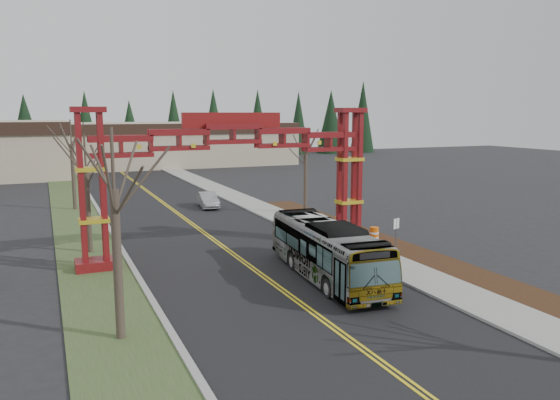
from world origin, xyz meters
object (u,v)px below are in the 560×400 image
bare_tree_median_far (71,145)px  barrel_north (339,224)px  bare_tree_right_far (306,155)px  silver_sedan (208,200)px  street_sign (396,229)px  barrel_south (374,235)px  bare_tree_median_near (114,191)px  bare_tree_median_mid (86,169)px  transit_bus (327,250)px  gateway_arch (233,157)px  barrel_mid (344,226)px  retail_building_east (173,143)px

bare_tree_median_far → barrel_north: size_ratio=7.18×
bare_tree_median_far → bare_tree_right_far: (18.00, -10.02, -0.72)m
bare_tree_median_far → barrel_north: 24.96m
silver_sedan → barrel_north: silver_sedan is taller
street_sign → barrel_south: bearing=79.8°
barrel_south → bare_tree_right_far: bearing=87.8°
bare_tree_median_near → bare_tree_median_mid: size_ratio=1.10×
transit_bus → barrel_north: (6.28, 9.77, -0.95)m
bare_tree_median_near → bare_tree_right_far: 27.52m
bare_tree_median_mid → bare_tree_median_near: bearing=-90.0°
bare_tree_median_far → bare_tree_right_far: bare_tree_median_far is taller
gateway_arch → silver_sedan: (3.25, 17.14, -5.28)m
barrel_mid → barrel_north: barrel_north is taller
bare_tree_median_mid → street_sign: bearing=-25.3°
gateway_arch → barrel_north: 11.18m
bare_tree_right_far → barrel_mid: size_ratio=7.34×
bare_tree_right_far → transit_bus: bearing=-112.5°
barrel_mid → bare_tree_median_far: bearing=134.0°
barrel_south → barrel_mid: size_ratio=1.12×
barrel_south → barrel_north: (-0.37, 4.06, 0.02)m
bare_tree_median_mid → barrel_mid: bare_tree_median_mid is taller
street_sign → barrel_north: bearing=88.3°
gateway_arch → barrel_north: size_ratio=16.28×
bare_tree_median_near → bare_tree_right_far: bearing=49.1°
retail_building_east → transit_bus: bearing=-95.9°
retail_building_east → bare_tree_median_near: bare_tree_median_near is taller
bare_tree_median_mid → barrel_north: bearing=-2.5°
barrel_mid → retail_building_east: bearing=89.3°
bare_tree_median_mid → barrel_north: (17.20, -0.75, -4.67)m
bare_tree_median_near → bare_tree_median_far: bearing=90.0°
retail_building_east → barrel_north: (-0.80, -58.63, -2.95)m
street_sign → barrel_mid: bearing=87.7°
silver_sedan → street_sign: size_ratio=1.86×
bare_tree_median_near → street_sign: bare_tree_median_near is taller
bare_tree_median_mid → barrel_north: 17.83m
gateway_arch → street_sign: bearing=-23.8°
retail_building_east → barrel_south: 62.76m
gateway_arch → barrel_mid: (9.26, 2.77, -5.50)m
gateway_arch → transit_bus: (2.92, -6.44, -4.47)m
bare_tree_median_near → retail_building_east: bearing=76.0°
bare_tree_median_far → barrel_south: size_ratio=7.38×
barrel_mid → bare_tree_median_mid: bearing=175.7°
retail_building_east → transit_bus: (-7.08, -68.40, -2.00)m
silver_sedan → bare_tree_median_mid: 17.83m
bare_tree_median_near → barrel_north: bearing=38.2°
bare_tree_median_mid → barrel_mid: 17.95m
bare_tree_right_far → barrel_mid: 9.13m
bare_tree_median_mid → silver_sedan: bearing=49.3°
barrel_south → street_sign: bearing=-100.2°
barrel_mid → bare_tree_right_far: bearing=84.6°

